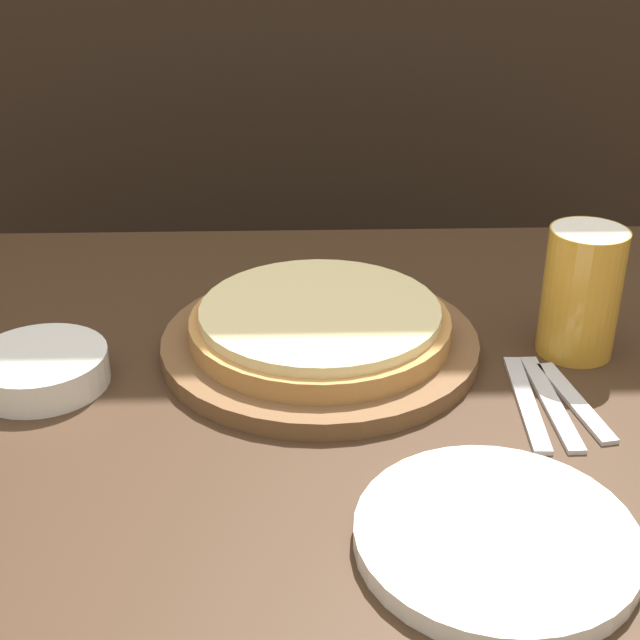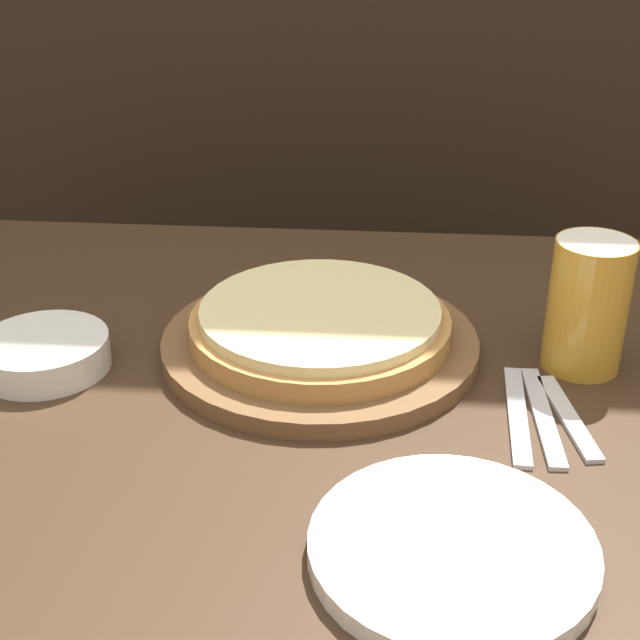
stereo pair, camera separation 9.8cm
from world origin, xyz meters
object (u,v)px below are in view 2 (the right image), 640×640
pizza_on_board (320,332)px  dinner_plate (452,549)px  spoon (568,417)px  side_bowl (44,353)px  fork (517,414)px  dinner_knife (543,416)px  beer_glass (589,300)px

pizza_on_board → dinner_plate: (0.13, -0.33, -0.02)m
dinner_plate → spoon: dinner_plate is taller
dinner_plate → side_bowl: bearing=148.1°
pizza_on_board → fork: size_ratio=1.99×
dinner_knife → dinner_plate: bearing=-115.6°
dinner_plate → dinner_knife: (0.10, 0.21, -0.01)m
beer_glass → dinner_knife: (-0.05, -0.11, -0.08)m
side_bowl → pizza_on_board: bearing=11.6°
beer_glass → fork: bearing=-125.8°
pizza_on_board → spoon: bearing=-24.4°
fork → dinner_knife: size_ratio=1.00×
pizza_on_board → dinner_knife: size_ratio=2.00×
dinner_plate → pizza_on_board: bearing=111.9°
pizza_on_board → dinner_knife: bearing=-26.7°
dinner_plate → dinner_knife: 0.23m
pizza_on_board → dinner_plate: 0.35m
fork → spoon: bearing=0.0°
pizza_on_board → beer_glass: beer_glass is taller
pizza_on_board → fork: (0.21, -0.12, -0.02)m
beer_glass → fork: beer_glass is taller
beer_glass → dinner_knife: 0.14m
beer_glass → side_bowl: bearing=-174.7°
beer_glass → side_bowl: (-0.58, -0.05, -0.06)m
pizza_on_board → spoon: size_ratio=2.34×
side_bowl → spoon: size_ratio=0.93×
beer_glass → fork: size_ratio=0.82×
dinner_plate → dinner_knife: bearing=64.4°
beer_glass → dinner_plate: size_ratio=0.64×
dinner_knife → spoon: 0.02m
fork → spoon: size_ratio=1.17×
dinner_plate → dinner_knife: size_ratio=1.29×
dinner_knife → spoon: bearing=-0.0°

